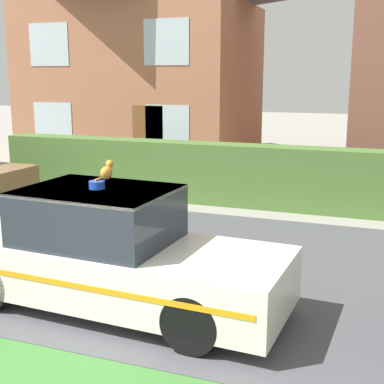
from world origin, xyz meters
name	(u,v)px	position (x,y,z in m)	size (l,w,h in m)	color
road_strip	(202,265)	(0.00, 4.18, 0.01)	(28.00, 6.23, 0.01)	#4C4C51
garden_hedge	(238,175)	(-0.56, 8.35, 0.71)	(12.43, 0.71, 1.42)	#4C7233
police_car	(109,254)	(-0.62, 2.30, 0.72)	(4.66, 1.85, 1.67)	black
cat	(107,171)	(-0.69, 2.46, 1.78)	(0.16, 0.28, 0.25)	orange
house_left	(144,54)	(-5.52, 13.72, 3.68)	(7.59, 5.56, 7.22)	#A86B4C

